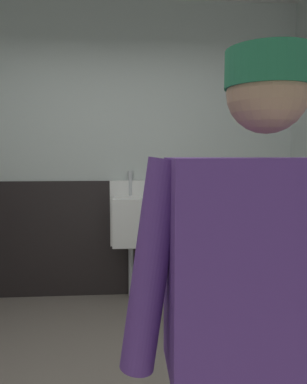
% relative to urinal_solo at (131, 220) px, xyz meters
% --- Properties ---
extents(wall_back, '(4.18, 0.12, 2.85)m').
position_rel_urinal_solo_xyz_m(wall_back, '(-0.17, 0.22, 0.65)').
color(wall_back, silver).
rests_on(wall_back, ground_plane).
extents(wainscot_band_back, '(3.58, 0.03, 1.14)m').
position_rel_urinal_solo_xyz_m(wainscot_band_back, '(-0.17, 0.14, -0.20)').
color(wainscot_band_back, black).
rests_on(wainscot_band_back, ground_plane).
extents(urinal_solo, '(0.40, 0.34, 1.24)m').
position_rel_urinal_solo_xyz_m(urinal_solo, '(0.00, 0.00, 0.00)').
color(urinal_solo, white).
rests_on(urinal_solo, ground_plane).
extents(person, '(0.71, 0.60, 1.66)m').
position_rel_urinal_solo_xyz_m(person, '(0.31, -2.58, 0.20)').
color(person, '#2D3342').
rests_on(person, ground_plane).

